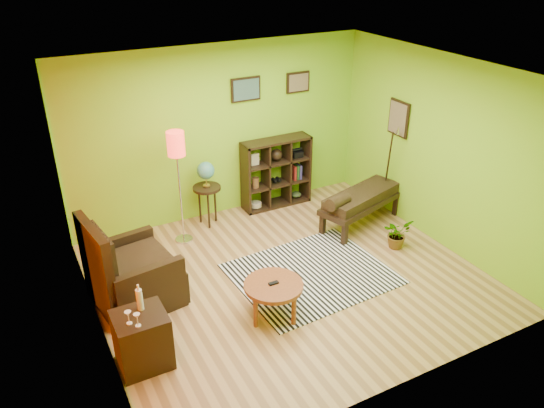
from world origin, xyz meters
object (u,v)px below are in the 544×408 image
coffee_table (274,288)px  globe_table (206,178)px  armchair (130,276)px  side_cabinet (142,339)px  floor_lamp (177,154)px  cube_shelf (277,173)px  potted_plant (397,236)px  bench (360,199)px

coffee_table → globe_table: (0.14, 2.53, 0.43)m
coffee_table → armchair: bearing=144.0°
side_cabinet → floor_lamp: bearing=61.4°
side_cabinet → cube_shelf: 4.15m
globe_table → potted_plant: (2.23, -1.99, -0.64)m
bench → side_cabinet: bearing=-159.7°
floor_lamp → potted_plant: bearing=-31.2°
floor_lamp → cube_shelf: size_ratio=1.47×
floor_lamp → cube_shelf: (1.85, 0.41, -0.83)m
potted_plant → cube_shelf: bearing=113.7°
bench → potted_plant: (0.10, -0.82, -0.28)m
armchair → bench: (3.76, 0.28, 0.09)m
armchair → bench: armchair is taller
floor_lamp → potted_plant: (2.77, -1.68, -1.25)m
side_cabinet → cube_shelf: size_ratio=0.81×
armchair → floor_lamp: floor_lamp is taller
globe_table → bench: globe_table is taller
coffee_table → globe_table: size_ratio=0.67×
armchair → side_cabinet: 1.19m
side_cabinet → bench: bearing=20.3°
globe_table → bench: size_ratio=0.66×
potted_plant → floor_lamp: bearing=148.8°
armchair → globe_table: size_ratio=1.13×
coffee_table → cube_shelf: size_ratio=0.61×
globe_table → potted_plant: 3.06m
armchair → side_cabinet: armchair is taller
side_cabinet → bench: size_ratio=0.59×
cube_shelf → floor_lamp: bearing=-167.4°
globe_table → cube_shelf: (1.32, 0.10, -0.22)m
coffee_table → side_cabinet: size_ratio=0.75×
side_cabinet → globe_table: bearing=55.6°
side_cabinet → globe_table: (1.80, 2.63, 0.49)m
floor_lamp → bench: 2.97m
side_cabinet → coffee_table: bearing=3.5°
floor_lamp → cube_shelf: bearing=12.6°
floor_lamp → bench: (2.67, -0.85, -0.97)m
floor_lamp → potted_plant: 3.47m
armchair → globe_table: 2.22m
bench → globe_table: bearing=151.4°
side_cabinet → cube_shelf: cube_shelf is taller
side_cabinet → floor_lamp: size_ratio=0.55×
cube_shelf → potted_plant: cube_shelf is taller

